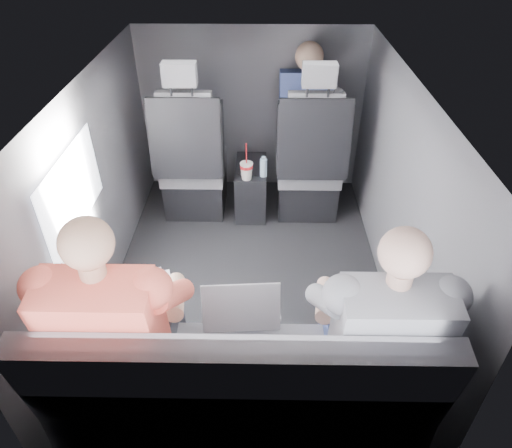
{
  "coord_description": "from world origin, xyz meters",
  "views": [
    {
      "loc": [
        0.09,
        -2.26,
        2.15
      ],
      "look_at": [
        0.05,
        -0.05,
        0.52
      ],
      "focal_mm": 32.0,
      "sensor_mm": 36.0,
      "label": 1
    }
  ],
  "objects_px": {
    "front_seat_left": "(193,168)",
    "center_console": "(251,188)",
    "soda_cup": "(247,170)",
    "water_bottle": "(264,167)",
    "rear_bench": "(240,394)",
    "laptop_black": "(365,307)",
    "laptop_white": "(138,292)",
    "laptop_silver": "(242,304)",
    "front_seat_right": "(309,169)",
    "passenger_rear_right": "(375,331)",
    "passenger_rear_left": "(122,326)",
    "passenger_front_right": "(306,112)"
  },
  "relations": [
    {
      "from": "front_seat_left",
      "to": "center_console",
      "type": "height_order",
      "value": "front_seat_left"
    },
    {
      "from": "soda_cup",
      "to": "water_bottle",
      "type": "bearing_deg",
      "value": 20.38
    },
    {
      "from": "rear_bench",
      "to": "laptop_black",
      "type": "xyz_separation_m",
      "value": [
        0.56,
        0.24,
        0.32
      ]
    },
    {
      "from": "center_console",
      "to": "soda_cup",
      "type": "distance_m",
      "value": 0.34
    },
    {
      "from": "water_bottle",
      "to": "laptop_white",
      "type": "height_order",
      "value": "laptop_white"
    },
    {
      "from": "rear_bench",
      "to": "water_bottle",
      "type": "distance_m",
      "value": 1.8
    },
    {
      "from": "rear_bench",
      "to": "soda_cup",
      "type": "relative_size",
      "value": 5.52
    },
    {
      "from": "water_bottle",
      "to": "laptop_silver",
      "type": "xyz_separation_m",
      "value": [
        -0.09,
        -1.55,
        0.16
      ]
    },
    {
      "from": "center_console",
      "to": "laptop_black",
      "type": "xyz_separation_m",
      "value": [
        0.56,
        -1.7,
        0.43
      ]
    },
    {
      "from": "laptop_white",
      "to": "water_bottle",
      "type": "bearing_deg",
      "value": 68.36
    },
    {
      "from": "front_seat_right",
      "to": "rear_bench",
      "type": "relative_size",
      "value": 0.79
    },
    {
      "from": "front_seat_left",
      "to": "soda_cup",
      "type": "bearing_deg",
      "value": -20.13
    },
    {
      "from": "passenger_rear_right",
      "to": "center_console",
      "type": "bearing_deg",
      "value": 107.33
    },
    {
      "from": "laptop_white",
      "to": "passenger_rear_right",
      "type": "relative_size",
      "value": 0.28
    },
    {
      "from": "front_seat_left",
      "to": "passenger_rear_left",
      "type": "bearing_deg",
      "value": -91.67
    },
    {
      "from": "laptop_black",
      "to": "passenger_rear_right",
      "type": "bearing_deg",
      "value": -83.19
    },
    {
      "from": "center_console",
      "to": "passenger_rear_left",
      "type": "height_order",
      "value": "passenger_rear_left"
    },
    {
      "from": "soda_cup",
      "to": "passenger_rear_right",
      "type": "xyz_separation_m",
      "value": [
        0.6,
        -1.65,
        0.16
      ]
    },
    {
      "from": "front_seat_left",
      "to": "passenger_front_right",
      "type": "height_order",
      "value": "passenger_front_right"
    },
    {
      "from": "center_console",
      "to": "passenger_rear_right",
      "type": "height_order",
      "value": "passenger_rear_right"
    },
    {
      "from": "front_seat_right",
      "to": "soda_cup",
      "type": "distance_m",
      "value": 0.51
    },
    {
      "from": "passenger_rear_right",
      "to": "laptop_silver",
      "type": "bearing_deg",
      "value": 165.35
    },
    {
      "from": "front_seat_left",
      "to": "soda_cup",
      "type": "xyz_separation_m",
      "value": [
        0.42,
        -0.15,
        0.07
      ]
    },
    {
      "from": "rear_bench",
      "to": "passenger_rear_right",
      "type": "distance_m",
      "value": 0.67
    },
    {
      "from": "soda_cup",
      "to": "water_bottle",
      "type": "xyz_separation_m",
      "value": [
        0.13,
        0.05,
        0.0
      ]
    },
    {
      "from": "water_bottle",
      "to": "laptop_black",
      "type": "bearing_deg",
      "value": -73.49
    },
    {
      "from": "front_seat_right",
      "to": "laptop_white",
      "type": "height_order",
      "value": "front_seat_right"
    },
    {
      "from": "passenger_rear_right",
      "to": "front_seat_right",
      "type": "bearing_deg",
      "value": 94.0
    },
    {
      "from": "center_console",
      "to": "soda_cup",
      "type": "relative_size",
      "value": 1.66
    },
    {
      "from": "front_seat_left",
      "to": "passenger_rear_right",
      "type": "height_order",
      "value": "front_seat_left"
    },
    {
      "from": "laptop_silver",
      "to": "water_bottle",
      "type": "bearing_deg",
      "value": 86.59
    },
    {
      "from": "passenger_rear_left",
      "to": "water_bottle",
      "type": "bearing_deg",
      "value": 70.52
    },
    {
      "from": "laptop_white",
      "to": "passenger_rear_left",
      "type": "distance_m",
      "value": 0.23
    },
    {
      "from": "rear_bench",
      "to": "laptop_black",
      "type": "relative_size",
      "value": 3.99
    },
    {
      "from": "laptop_black",
      "to": "center_console",
      "type": "bearing_deg",
      "value": 108.18
    },
    {
      "from": "front_seat_left",
      "to": "passenger_rear_right",
      "type": "relative_size",
      "value": 1.01
    },
    {
      "from": "laptop_silver",
      "to": "laptop_black",
      "type": "relative_size",
      "value": 0.87
    },
    {
      "from": "front_seat_left",
      "to": "laptop_silver",
      "type": "distance_m",
      "value": 1.74
    },
    {
      "from": "center_console",
      "to": "passenger_front_right",
      "type": "relative_size",
      "value": 0.56
    },
    {
      "from": "water_bottle",
      "to": "passenger_rear_right",
      "type": "bearing_deg",
      "value": -74.29
    },
    {
      "from": "rear_bench",
      "to": "laptop_white",
      "type": "bearing_deg",
      "value": 146.66
    },
    {
      "from": "laptop_black",
      "to": "passenger_rear_left",
      "type": "height_order",
      "value": "passenger_rear_left"
    },
    {
      "from": "front_seat_right",
      "to": "laptop_white",
      "type": "xyz_separation_m",
      "value": [
        -0.94,
        -1.58,
        0.23
      ]
    },
    {
      "from": "center_console",
      "to": "rear_bench",
      "type": "relative_size",
      "value": 0.3
    },
    {
      "from": "rear_bench",
      "to": "passenger_front_right",
      "type": "xyz_separation_m",
      "value": [
        0.42,
        2.16,
        0.45
      ]
    },
    {
      "from": "front_seat_right",
      "to": "passenger_rear_right",
      "type": "xyz_separation_m",
      "value": [
        0.13,
        -1.81,
        0.24
      ]
    },
    {
      "from": "laptop_silver",
      "to": "passenger_rear_right",
      "type": "bearing_deg",
      "value": -14.65
    },
    {
      "from": "center_console",
      "to": "passenger_front_right",
      "type": "bearing_deg",
      "value": 27.41
    },
    {
      "from": "laptop_black",
      "to": "soda_cup",
      "type": "bearing_deg",
      "value": 111.26
    },
    {
      "from": "front_seat_right",
      "to": "passenger_rear_left",
      "type": "distance_m",
      "value": 2.06
    }
  ]
}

